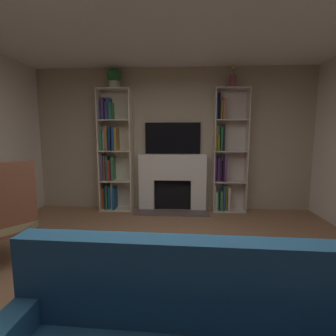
{
  "coord_description": "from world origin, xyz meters",
  "views": [
    {
      "loc": [
        0.19,
        -2.23,
        1.46
      ],
      "look_at": [
        0.0,
        1.07,
        1.01
      ],
      "focal_mm": 27.25,
      "sensor_mm": 36.0,
      "label": 1
    }
  ],
  "objects_px": {
    "bookshelf_right": "(226,157)",
    "potted_plant": "(114,78)",
    "bookshelf_left": "(113,154)",
    "vase_with_flowers": "(233,79)",
    "tv": "(173,138)",
    "armchair": "(0,218)",
    "fireplace": "(173,181)"
  },
  "relations": [
    {
      "from": "fireplace",
      "to": "potted_plant",
      "type": "bearing_deg",
      "value": -178.1
    },
    {
      "from": "tv",
      "to": "armchair",
      "type": "xyz_separation_m",
      "value": [
        -1.75,
        -2.36,
        -0.81
      ]
    },
    {
      "from": "vase_with_flowers",
      "to": "armchair",
      "type": "relative_size",
      "value": 0.33
    },
    {
      "from": "bookshelf_right",
      "to": "vase_with_flowers",
      "type": "xyz_separation_m",
      "value": [
        0.07,
        -0.05,
        1.39
      ]
    },
    {
      "from": "fireplace",
      "to": "bookshelf_right",
      "type": "distance_m",
      "value": 1.1
    },
    {
      "from": "fireplace",
      "to": "potted_plant",
      "type": "distance_m",
      "value": 2.18
    },
    {
      "from": "tv",
      "to": "bookshelf_right",
      "type": "xyz_separation_m",
      "value": [
        0.99,
        -0.07,
        -0.35
      ]
    },
    {
      "from": "bookshelf_right",
      "to": "potted_plant",
      "type": "bearing_deg",
      "value": -178.54
    },
    {
      "from": "fireplace",
      "to": "vase_with_flowers",
      "type": "relative_size",
      "value": 3.57
    },
    {
      "from": "fireplace",
      "to": "potted_plant",
      "type": "relative_size",
      "value": 3.75
    },
    {
      "from": "vase_with_flowers",
      "to": "tv",
      "type": "bearing_deg",
      "value": 173.67
    },
    {
      "from": "tv",
      "to": "potted_plant",
      "type": "xyz_separation_m",
      "value": [
        -1.07,
        -0.12,
        1.1
      ]
    },
    {
      "from": "bookshelf_left",
      "to": "armchair",
      "type": "height_order",
      "value": "bookshelf_left"
    },
    {
      "from": "potted_plant",
      "to": "bookshelf_right",
      "type": "bearing_deg",
      "value": 1.46
    },
    {
      "from": "vase_with_flowers",
      "to": "armchair",
      "type": "xyz_separation_m",
      "value": [
        -2.82,
        -2.24,
        -1.85
      ]
    },
    {
      "from": "bookshelf_right",
      "to": "armchair",
      "type": "relative_size",
      "value": 1.94
    },
    {
      "from": "bookshelf_left",
      "to": "vase_with_flowers",
      "type": "bearing_deg",
      "value": -0.7
    },
    {
      "from": "fireplace",
      "to": "bookshelf_left",
      "type": "bearing_deg",
      "value": -179.65
    },
    {
      "from": "bookshelf_left",
      "to": "potted_plant",
      "type": "relative_size",
      "value": 6.22
    },
    {
      "from": "fireplace",
      "to": "armchair",
      "type": "height_order",
      "value": "armchair"
    },
    {
      "from": "bookshelf_right",
      "to": "armchair",
      "type": "height_order",
      "value": "bookshelf_right"
    },
    {
      "from": "bookshelf_right",
      "to": "fireplace",
      "type": "bearing_deg",
      "value": -179.01
    },
    {
      "from": "fireplace",
      "to": "bookshelf_left",
      "type": "relative_size",
      "value": 0.6
    },
    {
      "from": "potted_plant",
      "to": "vase_with_flowers",
      "type": "height_order",
      "value": "vase_with_flowers"
    },
    {
      "from": "bookshelf_right",
      "to": "tv",
      "type": "bearing_deg",
      "value": 176.12
    },
    {
      "from": "tv",
      "to": "armchair",
      "type": "relative_size",
      "value": 0.89
    },
    {
      "from": "vase_with_flowers",
      "to": "bookshelf_left",
      "type": "bearing_deg",
      "value": 179.3
    },
    {
      "from": "bookshelf_left",
      "to": "vase_with_flowers",
      "type": "xyz_separation_m",
      "value": [
        2.21,
        -0.03,
        1.34
      ]
    },
    {
      "from": "bookshelf_left",
      "to": "armchair",
      "type": "relative_size",
      "value": 1.94
    },
    {
      "from": "tv",
      "to": "bookshelf_right",
      "type": "distance_m",
      "value": 1.06
    },
    {
      "from": "bookshelf_left",
      "to": "armchair",
      "type": "xyz_separation_m",
      "value": [
        -0.61,
        -2.27,
        -0.51
      ]
    },
    {
      "from": "fireplace",
      "to": "potted_plant",
      "type": "height_order",
      "value": "potted_plant"
    }
  ]
}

